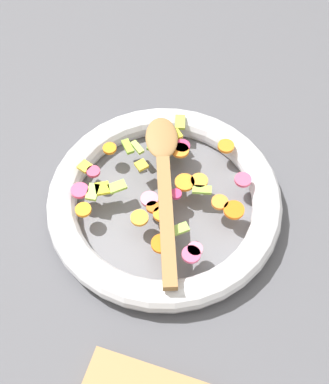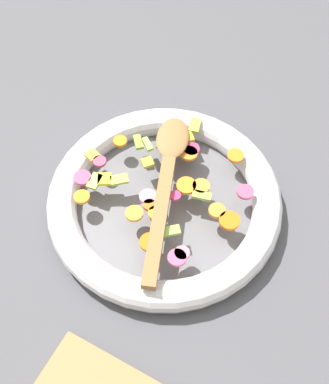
{
  "view_description": "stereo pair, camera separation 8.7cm",
  "coord_description": "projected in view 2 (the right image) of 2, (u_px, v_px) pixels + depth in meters",
  "views": [
    {
      "loc": [
        0.45,
        0.15,
        0.78
      ],
      "look_at": [
        0.0,
        0.0,
        0.05
      ],
      "focal_mm": 50.0,
      "sensor_mm": 36.0,
      "label": 1
    },
    {
      "loc": [
        0.42,
        0.23,
        0.78
      ],
      "look_at": [
        0.0,
        0.0,
        0.05
      ],
      "focal_mm": 50.0,
      "sensor_mm": 36.0,
      "label": 2
    }
  ],
  "objects": [
    {
      "name": "wooden_spoon",
      "position": [
        166.0,
        177.0,
        0.88
      ],
      "size": [
        0.32,
        0.15,
        0.01
      ],
      "color": "olive",
      "rests_on": "chopped_vegetables"
    },
    {
      "name": "ground_plane",
      "position": [
        164.0,
        208.0,
        0.92
      ],
      "size": [
        4.0,
        4.0,
        0.0
      ],
      "primitive_type": "plane",
      "color": "#4C4C51"
    },
    {
      "name": "chopped_vegetables",
      "position": [
        166.0,
        183.0,
        0.88
      ],
      "size": [
        0.28,
        0.29,
        0.01
      ],
      "color": "orange",
      "rests_on": "skillet"
    },
    {
      "name": "skillet",
      "position": [
        164.0,
        201.0,
        0.9
      ],
      "size": [
        0.39,
        0.39,
        0.05
      ],
      "color": "slate",
      "rests_on": "ground_plane"
    }
  ]
}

